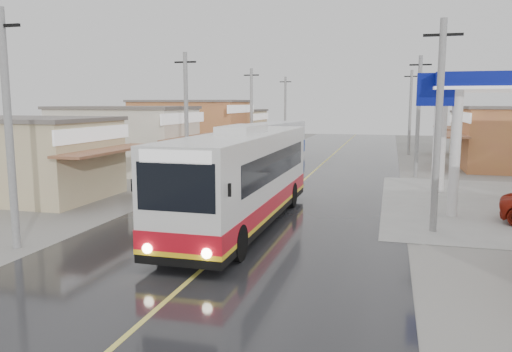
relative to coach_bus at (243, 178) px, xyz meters
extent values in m
plane|color=slate|center=(0.37, 0.92, -1.95)|extent=(120.00, 120.00, 0.00)
cube|color=black|center=(0.37, 15.92, -1.94)|extent=(12.00, 90.00, 0.02)
cube|color=#D8CC4C|center=(0.37, 15.92, -1.92)|extent=(0.15, 90.00, 0.01)
cylinder|color=white|center=(8.37, 9.92, 0.80)|extent=(0.44, 0.44, 5.50)
cylinder|color=white|center=(8.37, 3.92, 0.80)|extent=(0.44, 0.44, 5.50)
cube|color=white|center=(7.57, 3.92, 1.05)|extent=(0.25, 0.25, 6.00)
cube|color=navy|center=(7.57, 3.92, 3.55)|extent=(1.80, 0.30, 1.40)
cube|color=silver|center=(0.00, -0.08, 0.23)|extent=(2.73, 12.77, 3.14)
cube|color=black|center=(0.00, -0.08, -1.45)|extent=(2.75, 12.79, 0.32)
cube|color=red|center=(0.00, -0.08, -0.92)|extent=(2.77, 12.81, 0.58)
cube|color=yellow|center=(0.00, -0.08, -1.27)|extent=(2.78, 12.82, 0.15)
cube|color=black|center=(0.00, 0.45, 0.57)|extent=(2.75, 10.11, 1.06)
cube|color=black|center=(-0.03, -6.41, 0.68)|extent=(2.36, 0.13, 1.38)
cube|color=black|center=(0.03, 6.25, 0.68)|extent=(2.36, 0.13, 1.17)
cube|color=white|center=(-0.03, -6.41, 1.53)|extent=(2.16, 0.13, 0.37)
cube|color=silver|center=(0.00, -0.08, 1.95)|extent=(1.29, 3.20, 0.32)
cylinder|color=black|center=(-1.20, -4.54, -1.34)|extent=(0.38, 1.17, 1.17)
cylinder|color=black|center=(1.15, -4.55, -1.34)|extent=(0.38, 1.17, 1.17)
cylinder|color=black|center=(-1.16, 3.97, -1.34)|extent=(0.38, 1.17, 1.17)
cylinder|color=black|center=(1.20, 3.96, -1.34)|extent=(0.38, 1.17, 1.17)
sphere|color=#FFF2CC|center=(-0.94, -6.47, -1.13)|extent=(0.30, 0.30, 0.30)
sphere|color=#FFF2CC|center=(0.87, -6.48, -1.13)|extent=(0.30, 0.30, 0.30)
cube|color=black|center=(-1.51, -6.15, 0.62)|extent=(0.08, 0.08, 0.37)
cube|color=black|center=(1.45, -6.16, 0.62)|extent=(0.08, 0.08, 0.37)
cube|color=silver|center=(-3.99, 22.35, -0.03)|extent=(3.86, 10.01, 2.71)
cube|color=#1C3C9D|center=(-3.99, 22.35, -0.95)|extent=(3.90, 10.06, 1.08)
cube|color=black|center=(-3.99, 22.35, 0.35)|extent=(3.69, 8.41, 0.98)
cube|color=black|center=(-4.63, 17.57, 0.35)|extent=(2.30, 0.42, 1.19)
cylinder|color=black|center=(-5.62, 19.07, -1.39)|extent=(0.46, 1.12, 1.08)
cylinder|color=black|center=(-3.28, 18.76, -1.39)|extent=(0.46, 1.12, 1.08)
cylinder|color=black|center=(-4.71, 25.95, -1.39)|extent=(0.46, 1.12, 1.08)
cylinder|color=black|center=(-2.37, 25.64, -1.39)|extent=(0.46, 1.12, 1.08)
imported|color=black|center=(-4.78, 4.65, -1.47)|extent=(0.75, 1.85, 0.95)
imported|color=#236A3A|center=(-4.78, 4.44, -0.79)|extent=(0.60, 0.42, 1.58)
cube|color=#26262D|center=(-8.11, 10.77, -1.00)|extent=(1.60, 2.18, 1.30)
cube|color=brown|center=(-8.11, 10.77, -0.30)|extent=(1.66, 2.24, 0.10)
cylinder|color=black|center=(-8.91, 10.19, -1.65)|extent=(0.27, 0.62, 0.60)
cylinder|color=black|center=(-8.69, 11.57, -1.65)|extent=(0.27, 0.62, 0.60)
cylinder|color=black|center=(-7.66, 9.78, -1.65)|extent=(0.21, 0.61, 0.60)
torus|color=black|center=(-5.91, 5.56, -1.85)|extent=(0.77, 0.77, 0.20)
torus|color=black|center=(-5.91, 5.56, -1.65)|extent=(0.77, 0.77, 0.20)
camera|label=1|loc=(5.66, -18.98, 2.99)|focal=35.00mm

